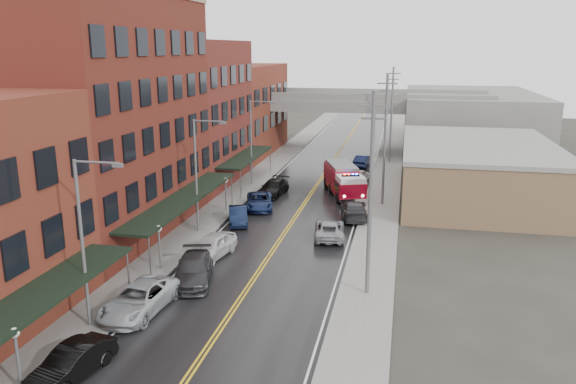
{
  "coord_description": "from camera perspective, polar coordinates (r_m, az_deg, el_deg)",
  "views": [
    {
      "loc": [
        8.93,
        -16.14,
        14.29
      ],
      "look_at": [
        -0.04,
        26.65,
        3.0
      ],
      "focal_mm": 35.0,
      "sensor_mm": 36.0,
      "label": 1
    }
  ],
  "objects": [
    {
      "name": "parked_car_left_4",
      "position": [
        39.78,
        -7.72,
        -5.46
      ],
      "size": [
        2.75,
        5.05,
        1.63
      ],
      "primitive_type": "imported",
      "rotation": [
        0.0,
        0.0,
        -0.18
      ],
      "color": "silver",
      "rests_on": "ground"
    },
    {
      "name": "parked_car_right_0",
      "position": [
        43.47,
        4.22,
        -3.81
      ],
      "size": [
        2.85,
        5.12,
        1.35
      ],
      "primitive_type": "imported",
      "rotation": [
        0.0,
        0.0,
        3.27
      ],
      "color": "gray",
      "rests_on": "ground"
    },
    {
      "name": "globe_lamp_2",
      "position": [
        50.07,
        -6.35,
        0.55
      ],
      "size": [
        0.44,
        0.44,
        3.12
      ],
      "color": "#59595B",
      "rests_on": "ground"
    },
    {
      "name": "parked_car_right_1",
      "position": [
        48.49,
        6.72,
        -1.83
      ],
      "size": [
        2.88,
        5.47,
        1.51
      ],
      "primitive_type": "imported",
      "rotation": [
        0.0,
        0.0,
        3.29
      ],
      "color": "#2A2A2D",
      "rests_on": "ground"
    },
    {
      "name": "parked_car_left_6",
      "position": [
        51.17,
        -2.94,
        -0.93
      ],
      "size": [
        3.53,
        5.51,
        1.41
      ],
      "primitive_type": "imported",
      "rotation": [
        0.0,
        0.0,
        0.25
      ],
      "color": "#14224C",
      "rests_on": "ground"
    },
    {
      "name": "parked_car_left_2",
      "position": [
        32.63,
        -14.9,
        -10.48
      ],
      "size": [
        3.01,
        5.84,
        1.58
      ],
      "primitive_type": "imported",
      "rotation": [
        0.0,
        0.0,
        -0.07
      ],
      "color": "#A9ACB1",
      "rests_on": "ground"
    },
    {
      "name": "curb_left",
      "position": [
        50.43,
        -5.47,
        -1.96
      ],
      "size": [
        0.3,
        160.0,
        0.15
      ],
      "primitive_type": "cube",
      "color": "gray",
      "rests_on": "ground"
    },
    {
      "name": "curb_right",
      "position": [
        48.39,
        7.44,
        -2.73
      ],
      "size": [
        0.3,
        160.0,
        0.15
      ],
      "primitive_type": "cube",
      "color": "gray",
      "rests_on": "ground"
    },
    {
      "name": "tan_building",
      "position": [
        57.8,
        18.61,
        1.94
      ],
      "size": [
        14.0,
        22.0,
        5.0
      ],
      "primitive_type": "cube",
      "color": "olive",
      "rests_on": "ground"
    },
    {
      "name": "street_lamp_1",
      "position": [
        43.97,
        -9.06,
        2.35
      ],
      "size": [
        2.64,
        0.22,
        9.0
      ],
      "color": "#59595B",
      "rests_on": "ground"
    },
    {
      "name": "awning_1",
      "position": [
        43.92,
        -10.55,
        -0.68
      ],
      "size": [
        2.6,
        18.0,
        3.09
      ],
      "color": "black",
      "rests_on": "ground"
    },
    {
      "name": "brick_building_b",
      "position": [
        45.32,
        -17.77,
        7.09
      ],
      "size": [
        9.0,
        20.0,
        18.0
      ],
      "primitive_type": "cube",
      "color": "#591917",
      "rests_on": "ground"
    },
    {
      "name": "sidewalk_right",
      "position": [
        48.31,
        9.39,
        -2.83
      ],
      "size": [
        3.0,
        160.0,
        0.15
      ],
      "primitive_type": "cube",
      "color": "slate",
      "rests_on": "ground"
    },
    {
      "name": "road",
      "position": [
        49.12,
        0.85,
        -2.42
      ],
      "size": [
        11.0,
        160.0,
        0.02
      ],
      "primitive_type": "cube",
      "color": "black",
      "rests_on": "ground"
    },
    {
      "name": "globe_lamp_1",
      "position": [
        37.57,
        -12.98,
        -4.5
      ],
      "size": [
        0.44,
        0.44,
        3.12
      ],
      "color": "#59595B",
      "rests_on": "ground"
    },
    {
      "name": "awning_0",
      "position": [
        28.33,
        -25.38,
        -10.52
      ],
      "size": [
        2.6,
        16.0,
        3.09
      ],
      "color": "black",
      "rests_on": "ground"
    },
    {
      "name": "parked_car_left_5",
      "position": [
        47.02,
        -5.11,
        -2.38
      ],
      "size": [
        2.76,
        4.49,
        1.4
      ],
      "primitive_type": "imported",
      "rotation": [
        0.0,
        0.0,
        0.33
      ],
      "color": "black",
      "rests_on": "ground"
    },
    {
      "name": "parked_car_left_3",
      "position": [
        35.91,
        -9.61,
        -7.81
      ],
      "size": [
        3.55,
        5.87,
        1.59
      ],
      "primitive_type": "imported",
      "rotation": [
        0.0,
        0.0,
        0.26
      ],
      "color": "#292A2C",
      "rests_on": "ground"
    },
    {
      "name": "street_lamp_2",
      "position": [
        58.94,
        -3.55,
        5.57
      ],
      "size": [
        2.64,
        0.22,
        9.0
      ],
      "color": "#59595B",
      "rests_on": "ground"
    },
    {
      "name": "overpass",
      "position": [
        79.08,
        5.34,
        8.39
      ],
      "size": [
        40.0,
        10.0,
        7.5
      ],
      "color": "slate",
      "rests_on": "ground"
    },
    {
      "name": "utility_pole_0",
      "position": [
        32.19,
        8.39,
        -0.04
      ],
      "size": [
        1.8,
        0.24,
        12.0
      ],
      "color": "#59595B",
      "rests_on": "ground"
    },
    {
      "name": "utility_pole_2",
      "position": [
        71.61,
        10.48,
        7.84
      ],
      "size": [
        1.8,
        0.24,
        12.0
      ],
      "color": "#59595B",
      "rests_on": "ground"
    },
    {
      "name": "sidewalk_left",
      "position": [
        50.93,
        -7.25,
        -1.85
      ],
      "size": [
        3.0,
        160.0,
        0.15
      ],
      "primitive_type": "cube",
      "color": "slate",
      "rests_on": "ground"
    },
    {
      "name": "fire_truck",
      "position": [
        55.82,
        5.71,
        1.28
      ],
      "size": [
        5.22,
        8.53,
        2.97
      ],
      "rotation": [
        0.0,
        0.0,
        0.33
      ],
      "color": "maroon",
      "rests_on": "ground"
    },
    {
      "name": "utility_pole_1",
      "position": [
        51.79,
        9.82,
        5.4
      ],
      "size": [
        1.8,
        0.24,
        12.0
      ],
      "color": "#59595B",
      "rests_on": "ground"
    },
    {
      "name": "brick_building_far",
      "position": [
        77.84,
        -4.88,
        8.31
      ],
      "size": [
        9.0,
        20.0,
        12.0
      ],
      "primitive_type": "cube",
      "color": "maroon",
      "rests_on": "ground"
    },
    {
      "name": "street_lamp_0",
      "position": [
        30.08,
        -19.86,
        -4.03
      ],
      "size": [
        2.64,
        0.22,
        9.0
      ],
      "color": "#59595B",
      "rests_on": "ground"
    },
    {
      "name": "parked_car_right_2",
      "position": [
        61.39,
        7.22,
        1.62
      ],
      "size": [
        2.71,
        4.67,
        1.5
      ],
      "primitive_type": "imported",
      "rotation": [
        0.0,
        0.0,
        2.92
      ],
      "color": "silver",
      "rests_on": "ground"
    },
    {
      "name": "parked_car_left_1",
      "position": [
        27.69,
        -21.09,
        -15.89
      ],
      "size": [
        2.31,
        4.66,
        1.47
      ],
      "primitive_type": "imported",
      "rotation": [
        0.0,
        0.0,
        -0.18
      ],
      "color": "black",
      "rests_on": "ground"
    },
    {
      "name": "parked_car_left_7",
      "position": [
        55.79,
        -1.5,
        0.43
      ],
      "size": [
        2.63,
        5.39,
        1.51
      ],
      "primitive_type": "imported",
      "rotation": [
        0.0,
        0.0,
        -0.1
      ],
      "color": "black",
      "rests_on": "ground"
    },
    {
      "name": "right_far_block",
      "position": [
        87.22,
        17.86,
        7.01
      ],
      "size": [
        18.0,
        30.0,
        8.0
      ],
      "primitive_type": "cube",
      "color": "slate",
      "rests_on": "ground"
    },
    {
      "name": "parked_car_right_3",
      "position": [
        69.84,
        7.65,
        3.16
      ],
      "size": [
        2.28,
        4.67,
        1.47
      ],
      "primitive_type": "imported",
      "rotation": [
        0.0,
        0.0,
        2.98
      ],
      "color": "#0E1533",
      "rests_on": "ground"
    },
    {
      "name": "brick_building_c",
      "position": [
        61.22,
        -9.63,
        7.91
      ],
      "size": [
        9.0,
        15.0,
        15.0
      ],
      "primitive_type": "cube",
      "color": "#5B201B",
      "rests_on": "ground"
    },
    {
      "name": "globe_lamp_0",
      "position": [
        26.6,
        -25.91,
        -13.86
      ],
      "size": [
        0.44,
        0.44,
        3.12
      ],
      "color": "#59595B",
      "rests_on": "ground"
    },
    {
      "name": "awning_2",
      "position": [
        60.04,
        -4.26,
        3.59
      ],
      "size": [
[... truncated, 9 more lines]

